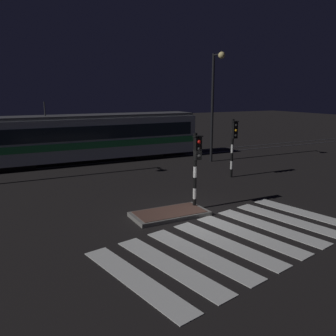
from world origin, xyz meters
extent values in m
plane|color=black|center=(0.00, 0.00, 0.00)|extent=(120.00, 120.00, 0.00)
cube|color=#59595E|center=(0.00, 12.41, 0.01)|extent=(80.00, 0.12, 0.03)
cube|color=#59595E|center=(0.00, 13.85, 0.01)|extent=(80.00, 0.12, 0.03)
cube|color=silver|center=(-3.98, -3.02, 0.01)|extent=(1.59, 4.42, 0.02)
cube|color=silver|center=(-2.84, -2.78, 0.01)|extent=(1.59, 4.42, 0.02)
cube|color=silver|center=(-1.71, -2.54, 0.01)|extent=(1.59, 4.42, 0.02)
cube|color=silver|center=(-0.57, -2.30, 0.01)|extent=(1.59, 4.42, 0.02)
cube|color=silver|center=(0.57, -2.06, 0.01)|extent=(1.59, 4.42, 0.02)
cube|color=silver|center=(1.71, -1.82, 0.01)|extent=(1.59, 4.42, 0.02)
cube|color=silver|center=(2.84, -1.58, 0.01)|extent=(1.59, 4.42, 0.02)
cube|color=silver|center=(3.98, -1.34, 0.01)|extent=(1.59, 4.42, 0.02)
cube|color=slate|center=(-0.95, 0.86, 0.08)|extent=(2.97, 1.50, 0.16)
cube|color=brown|center=(-0.95, 0.86, 0.17)|extent=(2.67, 1.35, 0.02)
cylinder|color=black|center=(0.34, 1.13, 0.23)|extent=(0.14, 0.14, 0.45)
cylinder|color=white|center=(0.34, 1.13, 0.68)|extent=(0.14, 0.14, 0.45)
cylinder|color=black|center=(0.34, 1.13, 1.13)|extent=(0.14, 0.14, 0.45)
cylinder|color=white|center=(0.34, 1.13, 1.58)|extent=(0.14, 0.14, 0.45)
cylinder|color=black|center=(0.34, 1.13, 2.04)|extent=(0.14, 0.14, 0.45)
cylinder|color=white|center=(0.34, 1.13, 2.49)|extent=(0.14, 0.14, 0.45)
cylinder|color=black|center=(0.34, 1.13, 2.94)|extent=(0.14, 0.14, 0.45)
cube|color=black|center=(0.34, 0.96, 2.57)|extent=(0.28, 0.20, 0.90)
sphere|color=red|center=(0.34, 0.85, 2.85)|extent=(0.14, 0.14, 0.14)
sphere|color=black|center=(0.34, 0.85, 2.57)|extent=(0.14, 0.14, 0.14)
sphere|color=black|center=(0.34, 0.85, 2.29)|extent=(0.14, 0.14, 0.14)
cube|color=black|center=(0.34, 0.96, 3.06)|extent=(0.36, 0.24, 0.04)
cylinder|color=black|center=(5.15, 5.03, 0.24)|extent=(0.14, 0.14, 0.47)
cylinder|color=white|center=(5.15, 5.03, 0.71)|extent=(0.14, 0.14, 0.47)
cylinder|color=black|center=(5.15, 5.03, 1.18)|extent=(0.14, 0.14, 0.47)
cylinder|color=white|center=(5.15, 5.03, 1.65)|extent=(0.14, 0.14, 0.47)
cylinder|color=black|center=(5.15, 5.03, 2.12)|extent=(0.14, 0.14, 0.47)
cylinder|color=white|center=(5.15, 5.03, 2.59)|extent=(0.14, 0.14, 0.47)
cylinder|color=black|center=(5.15, 5.03, 3.06)|extent=(0.14, 0.14, 0.47)
cube|color=black|center=(5.15, 4.86, 2.69)|extent=(0.28, 0.20, 0.90)
sphere|color=black|center=(5.15, 4.75, 2.97)|extent=(0.14, 0.14, 0.14)
sphere|color=orange|center=(5.15, 4.75, 2.69)|extent=(0.14, 0.14, 0.14)
sphere|color=black|center=(5.15, 4.75, 2.41)|extent=(0.14, 0.14, 0.14)
cube|color=black|center=(5.15, 4.86, 3.18)|extent=(0.36, 0.24, 0.04)
cylinder|color=black|center=(6.77, 9.47, 3.61)|extent=(0.18, 0.18, 7.22)
cylinder|color=black|center=(6.77, 9.02, 7.12)|extent=(0.10, 0.90, 0.10)
sphere|color=#F9E08C|center=(6.77, 8.57, 7.04)|extent=(0.44, 0.44, 0.44)
cube|color=#B2BCC1|center=(-1.15, 13.13, 1.70)|extent=(16.13, 2.50, 2.70)
cube|color=green|center=(-1.15, 11.86, 1.35)|extent=(15.81, 0.04, 0.44)
cube|color=green|center=(-1.15, 14.40, 1.35)|extent=(15.81, 0.04, 0.44)
cube|color=black|center=(-1.15, 11.86, 2.15)|extent=(15.32, 0.03, 0.90)
cube|color=#4C4C51|center=(-1.15, 13.13, 3.15)|extent=(15.81, 2.30, 0.20)
cylinder|color=#262628|center=(-3.57, 13.13, 3.65)|extent=(0.08, 0.08, 1.00)
cube|color=black|center=(3.28, 13.13, 0.17)|extent=(2.20, 2.00, 0.35)
cube|color=black|center=(-5.59, 13.13, 0.17)|extent=(2.20, 2.00, 0.35)
sphere|color=#F9F2CC|center=(6.96, 13.13, 1.30)|extent=(0.24, 0.24, 0.24)
camera|label=1|loc=(-7.07, -10.92, 4.77)|focal=38.18mm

